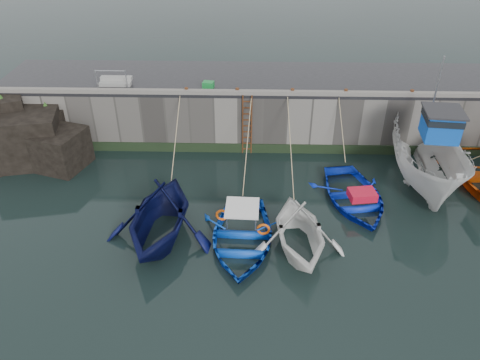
{
  "coord_description": "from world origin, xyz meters",
  "views": [
    {
      "loc": [
        -1.79,
        -11.32,
        12.11
      ],
      "look_at": [
        -2.24,
        5.45,
        1.2
      ],
      "focal_mm": 35.0,
      "sensor_mm": 36.0,
      "label": 1
    }
  ],
  "objects_px": {
    "bollard_a": "(186,90)",
    "bollard_d": "(346,92)",
    "boat_near_navy": "(353,201)",
    "bollard_b": "(237,91)",
    "bollard_e": "(412,93)",
    "boat_near_blue": "(241,242)",
    "boat_near_white": "(162,236)",
    "boat_near_blacktrim": "(298,248)",
    "ladder": "(247,125)",
    "boat_far_white": "(428,158)",
    "bollard_c": "(292,91)",
    "fish_crate": "(208,85)"
  },
  "relations": [
    {
      "from": "boat_near_navy",
      "to": "fish_crate",
      "type": "distance_m",
      "value": 9.18
    },
    {
      "from": "boat_far_white",
      "to": "fish_crate",
      "type": "xyz_separation_m",
      "value": [
        -10.34,
        3.51,
        2.08
      ]
    },
    {
      "from": "boat_near_navy",
      "to": "bollard_b",
      "type": "xyz_separation_m",
      "value": [
        -5.3,
        4.52,
        3.3
      ]
    },
    {
      "from": "ladder",
      "to": "bollard_e",
      "type": "distance_m",
      "value": 8.19
    },
    {
      "from": "boat_near_blacktrim",
      "to": "bollard_c",
      "type": "height_order",
      "value": "bollard_c"
    },
    {
      "from": "bollard_a",
      "to": "bollard_c",
      "type": "distance_m",
      "value": 5.2
    },
    {
      "from": "bollard_a",
      "to": "ladder",
      "type": "bearing_deg",
      "value": -6.38
    },
    {
      "from": "boat_near_blue",
      "to": "bollard_d",
      "type": "bearing_deg",
      "value": 58.87
    },
    {
      "from": "boat_near_navy",
      "to": "ladder",
      "type": "bearing_deg",
      "value": 130.19
    },
    {
      "from": "boat_far_white",
      "to": "bollard_a",
      "type": "height_order",
      "value": "boat_far_white"
    },
    {
      "from": "boat_near_white",
      "to": "boat_near_blacktrim",
      "type": "relative_size",
      "value": 1.18
    },
    {
      "from": "bollard_b",
      "to": "bollard_d",
      "type": "bearing_deg",
      "value": 0.0
    },
    {
      "from": "bollard_a",
      "to": "bollard_d",
      "type": "height_order",
      "value": "same"
    },
    {
      "from": "boat_near_navy",
      "to": "bollard_b",
      "type": "bearing_deg",
      "value": 130.82
    },
    {
      "from": "fish_crate",
      "to": "boat_near_white",
      "type": "bearing_deg",
      "value": -90.15
    },
    {
      "from": "boat_far_white",
      "to": "bollard_a",
      "type": "bearing_deg",
      "value": 172.31
    },
    {
      "from": "ladder",
      "to": "boat_far_white",
      "type": "distance_m",
      "value": 8.73
    },
    {
      "from": "boat_near_white",
      "to": "bollard_d",
      "type": "height_order",
      "value": "bollard_d"
    },
    {
      "from": "boat_far_white",
      "to": "bollard_b",
      "type": "distance_m",
      "value": 9.52
    },
    {
      "from": "ladder",
      "to": "boat_far_white",
      "type": "height_order",
      "value": "boat_far_white"
    },
    {
      "from": "bollard_b",
      "to": "bollard_e",
      "type": "height_order",
      "value": "same"
    },
    {
      "from": "boat_near_blue",
      "to": "bollard_b",
      "type": "relative_size",
      "value": 18.05
    },
    {
      "from": "bollard_a",
      "to": "bollard_e",
      "type": "height_order",
      "value": "same"
    },
    {
      "from": "boat_near_navy",
      "to": "bollard_e",
      "type": "height_order",
      "value": "bollard_e"
    },
    {
      "from": "bollard_a",
      "to": "bollard_e",
      "type": "bearing_deg",
      "value": 0.0
    },
    {
      "from": "boat_near_navy",
      "to": "bollard_a",
      "type": "height_order",
      "value": "bollard_a"
    },
    {
      "from": "fish_crate",
      "to": "boat_near_blacktrim",
      "type": "bearing_deg",
      "value": -54.81
    },
    {
      "from": "boat_near_blue",
      "to": "boat_near_blacktrim",
      "type": "bearing_deg",
      "value": -4.46
    },
    {
      "from": "ladder",
      "to": "boat_near_navy",
      "type": "relative_size",
      "value": 0.66
    },
    {
      "from": "boat_near_blacktrim",
      "to": "bollard_b",
      "type": "xyz_separation_m",
      "value": [
        -2.58,
        7.73,
        3.3
      ]
    },
    {
      "from": "bollard_a",
      "to": "bollard_b",
      "type": "relative_size",
      "value": 1.0
    },
    {
      "from": "boat_near_white",
      "to": "bollard_e",
      "type": "bearing_deg",
      "value": 38.17
    },
    {
      "from": "fish_crate",
      "to": "bollard_c",
      "type": "xyz_separation_m",
      "value": [
        4.18,
        -0.71,
        -0.02
      ]
    },
    {
      "from": "boat_near_white",
      "to": "fish_crate",
      "type": "relative_size",
      "value": 9.66
    },
    {
      "from": "bollard_e",
      "to": "bollard_c",
      "type": "bearing_deg",
      "value": 180.0
    },
    {
      "from": "boat_near_blue",
      "to": "bollard_e",
      "type": "bearing_deg",
      "value": 44.84
    },
    {
      "from": "boat_near_blacktrim",
      "to": "bollard_c",
      "type": "xyz_separation_m",
      "value": [
        0.12,
        7.73,
        3.3
      ]
    },
    {
      "from": "fish_crate",
      "to": "bollard_e",
      "type": "bearing_deg",
      "value": 5.42
    },
    {
      "from": "bollard_a",
      "to": "bollard_d",
      "type": "bearing_deg",
      "value": 0.0
    },
    {
      "from": "boat_far_white",
      "to": "bollard_c",
      "type": "bearing_deg",
      "value": 161.72
    },
    {
      "from": "ladder",
      "to": "bollard_b",
      "type": "bearing_deg",
      "value": 146.14
    },
    {
      "from": "bollard_c",
      "to": "bollard_e",
      "type": "xyz_separation_m",
      "value": [
        5.8,
        0.0,
        0.0
      ]
    },
    {
      "from": "bollard_b",
      "to": "bollard_e",
      "type": "xyz_separation_m",
      "value": [
        8.5,
        0.0,
        0.0
      ]
    },
    {
      "from": "ladder",
      "to": "boat_near_blue",
      "type": "relative_size",
      "value": 0.63
    },
    {
      "from": "boat_far_white",
      "to": "fish_crate",
      "type": "bearing_deg",
      "value": 167.42
    },
    {
      "from": "boat_near_blacktrim",
      "to": "boat_near_navy",
      "type": "bearing_deg",
      "value": 43.42
    },
    {
      "from": "ladder",
      "to": "bollard_a",
      "type": "xyz_separation_m",
      "value": [
        -3.0,
        0.34,
        1.71
      ]
    },
    {
      "from": "fish_crate",
      "to": "bollard_d",
      "type": "distance_m",
      "value": 6.82
    },
    {
      "from": "bollard_a",
      "to": "bollard_c",
      "type": "height_order",
      "value": "same"
    },
    {
      "from": "boat_near_navy",
      "to": "bollard_e",
      "type": "distance_m",
      "value": 6.45
    }
  ]
}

